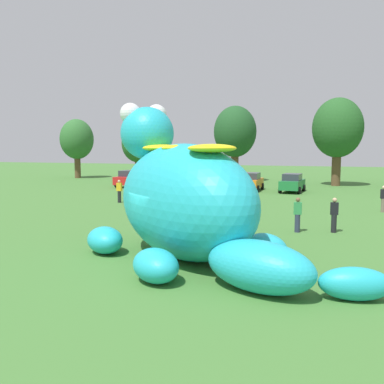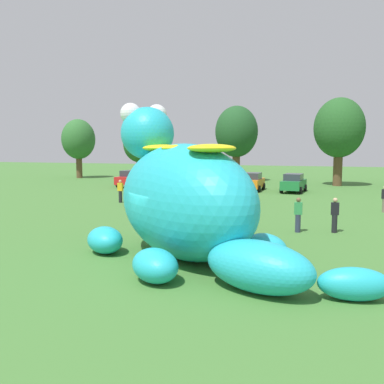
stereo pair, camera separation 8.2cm
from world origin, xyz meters
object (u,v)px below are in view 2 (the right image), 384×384
Objects in this scene: car_orange at (252,182)px; spectator_by_cars at (298,215)px; car_green at (294,183)px; spectator_mid_field at (120,191)px; car_red at (131,179)px; spectator_far_side at (335,215)px; giant_inflatable_creature at (184,199)px; spectator_near_inflatable at (134,182)px; car_black at (168,180)px; car_silver at (205,181)px.

car_orange is 2.43× the size of spectator_by_cars.
spectator_mid_field is (-11.86, -11.25, -0.01)m from car_green.
car_red is at bearing 178.68° from car_green.
spectator_by_cars is 1.76m from spectator_far_side.
spectator_by_cars is at bearing -46.00° from car_red.
spectator_far_side is (5.50, 6.51, -1.36)m from giant_inflatable_creature.
spectator_near_inflatable is at bearing 108.96° from spectator_mid_field.
car_black is 1.02× the size of car_silver.
car_silver is 21.03m from spectator_by_cars.
car_black reaches higher than spectator_near_inflatable.
car_green is (8.49, -0.07, 0.00)m from car_silver.
car_orange is 14.05m from spectator_mid_field.
giant_inflatable_creature is 24.74m from spectator_near_inflatable.
car_green is at bearing 84.69° from giant_inflatable_creature.
giant_inflatable_creature is at bearing -86.37° from car_orange.
giant_inflatable_creature is at bearing -54.09° from spectator_mid_field.
car_silver is (3.68, 0.53, 0.00)m from car_black.
car_orange is 3.86m from car_green.
car_red is at bearing 177.80° from car_silver.
spectator_near_inflatable is at bearing -162.54° from car_orange.
car_red is at bearing 119.55° from spectator_near_inflatable.
car_red is 12.58m from spectator_mid_field.
giant_inflatable_creature is 16.40m from spectator_mid_field.
car_orange is 11.33m from spectator_near_inflatable.
giant_inflatable_creature reaches higher than car_silver.
spectator_mid_field and spectator_far_side have the same top height.
car_silver is at bearing 118.43° from spectator_by_cars.
spectator_near_inflatable is 23.25m from spectator_far_side.
car_black is 12.18m from car_green.
spectator_mid_field is (2.79, -8.13, 0.00)m from spectator_near_inflatable.
car_black is (-9.90, 24.03, -1.35)m from giant_inflatable_creature.
spectator_far_side is (7.07, -18.26, -0.01)m from car_orange.
giant_inflatable_creature is 6.53× the size of spectator_near_inflatable.
car_black is at bearing -171.80° from car_silver.
giant_inflatable_creature is 2.62× the size of car_green.
giant_inflatable_creature is 7.29m from spectator_by_cars.
giant_inflatable_creature is 26.02m from car_black.
car_black is at bearing 127.32° from spectator_by_cars.
car_orange is 0.97× the size of car_green.
car_orange is 2.43× the size of spectator_near_inflatable.
spectator_near_inflatable is at bearing -60.45° from car_red.
car_silver is at bearing 179.53° from car_green.
giant_inflatable_creature is 6.53× the size of spectator_mid_field.
car_silver is at bearing 73.41° from spectator_mid_field.
spectator_mid_field is at bearing 155.96° from spectator_far_side.
spectator_far_side is (1.70, 0.44, 0.00)m from spectator_by_cars.
car_green is (12.17, 0.46, 0.00)m from car_black.
car_black is 3.72m from car_silver.
spectator_by_cars is (5.36, -18.70, -0.01)m from car_orange.
car_green is 2.49× the size of spectator_mid_field.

